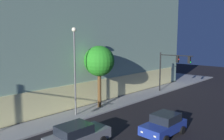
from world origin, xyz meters
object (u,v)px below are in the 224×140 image
Objects in this scene: car_grey at (77,136)px; car_blue at (164,124)px; sidewalk_tree at (99,61)px; traffic_light_far_corner at (172,64)px; street_lamp_sidewalk at (75,61)px; modern_building at (46,17)px.

car_grey is 1.14× the size of car_blue.
car_blue is at bearing -98.70° from sidewalk_tree.
traffic_light_far_corner is 15.09m from street_lamp_sidewalk.
sidewalk_tree reaches higher than car_blue.
car_blue is (6.02, -3.26, -0.01)m from car_grey.
modern_building is at bearing 81.97° from sidewalk_tree.
modern_building is 7.89× the size of car_grey.
traffic_light_far_corner is 19.37m from car_grey.
modern_building reaches higher than car_blue.
modern_building is at bearing 64.25° from car_grey.
car_grey is at bearing -126.63° from street_lamp_sidewalk.
traffic_light_far_corner is at bearing -59.47° from modern_building.
car_blue is (-12.80, -6.43, -3.29)m from traffic_light_far_corner.
street_lamp_sidewalk reaches higher than traffic_light_far_corner.
modern_building reaches higher than car_grey.
modern_building is 6.65× the size of traffic_light_far_corner.
car_blue is (-1.35, -8.81, -4.31)m from sidewalk_tree.
traffic_light_far_corner is at bearing -8.13° from street_lamp_sidewalk.
street_lamp_sidewalk is 8.02m from car_grey.
street_lamp_sidewalk is 9.92m from car_blue.
street_lamp_sidewalk is 1.82× the size of car_grey.
modern_building is 23.63m from car_grey.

